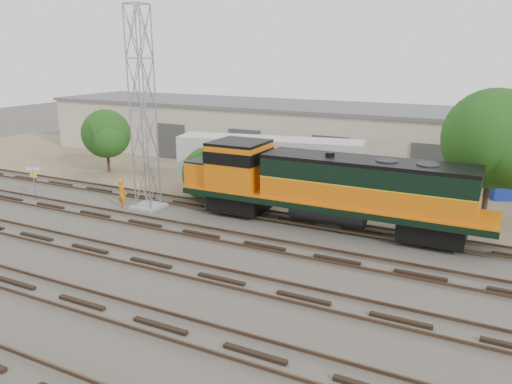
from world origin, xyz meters
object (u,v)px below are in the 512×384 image
at_px(locomotive, 323,186).
at_px(signal_tower, 143,114).
at_px(semi_trailer, 273,159).
at_px(worker, 122,193).

bearing_deg(locomotive, signal_tower, -171.65).
bearing_deg(signal_tower, semi_trailer, 48.94).
relative_size(worker, semi_trailer, 0.14).
distance_m(locomotive, worker, 13.47).
relative_size(locomotive, semi_trailer, 1.35).
height_order(worker, semi_trailer, semi_trailer).
bearing_deg(worker, signal_tower, -138.48).
bearing_deg(semi_trailer, locomotive, -53.02).
distance_m(locomotive, semi_trailer, 7.61).
height_order(locomotive, semi_trailer, locomotive).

